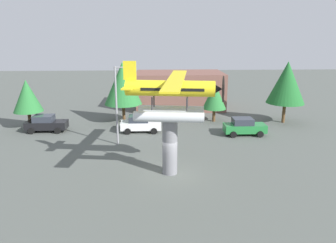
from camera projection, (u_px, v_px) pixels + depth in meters
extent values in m
plane|color=#515651|center=(170.00, 173.00, 24.15)|extent=(140.00, 140.00, 0.00)
cylinder|color=slate|center=(170.00, 146.00, 23.60)|extent=(1.10, 1.10, 4.20)
cylinder|color=silver|center=(169.00, 117.00, 22.00)|extent=(4.85, 1.35, 0.70)
cylinder|color=#333338|center=(187.00, 104.00, 22.16)|extent=(0.11, 0.11, 0.90)
cylinder|color=#333338|center=(152.00, 104.00, 22.37)|extent=(0.11, 0.11, 0.90)
cylinder|color=silver|center=(171.00, 110.00, 23.92)|extent=(4.85, 1.35, 0.70)
cylinder|color=#333338|center=(187.00, 101.00, 23.12)|extent=(0.11, 0.11, 0.90)
cylinder|color=#333338|center=(154.00, 101.00, 23.33)|extent=(0.11, 0.11, 0.90)
cylinder|color=yellow|center=(170.00, 88.00, 22.48)|extent=(6.29, 1.94, 1.10)
cube|color=black|center=(173.00, 88.00, 22.47)|extent=(4.46, 1.72, 0.20)
cone|color=#262628|center=(217.00, 89.00, 22.20)|extent=(0.81, 0.97, 0.88)
cylinder|color=black|center=(223.00, 89.00, 22.16)|extent=(0.29, 1.79, 1.80)
cube|color=yellow|center=(176.00, 80.00, 22.29)|extent=(2.51, 10.45, 0.12)
cube|color=yellow|center=(130.00, 86.00, 22.71)|extent=(1.08, 2.87, 0.10)
cube|color=yellow|center=(130.00, 70.00, 22.42)|extent=(0.91, 0.24, 1.30)
cube|color=black|center=(47.00, 125.00, 34.19)|extent=(4.20, 1.70, 0.80)
cube|color=#2D333D|center=(44.00, 118.00, 33.99)|extent=(2.00, 1.56, 0.64)
cylinder|color=black|center=(58.00, 131.00, 33.49)|extent=(0.64, 0.22, 0.64)
cylinder|color=black|center=(62.00, 126.00, 35.22)|extent=(0.64, 0.22, 0.64)
cylinder|color=black|center=(31.00, 131.00, 33.37)|extent=(0.64, 0.22, 0.64)
cylinder|color=black|center=(37.00, 126.00, 35.10)|extent=(0.64, 0.22, 0.64)
cube|color=white|center=(141.00, 125.00, 34.08)|extent=(4.20, 1.70, 0.80)
cube|color=#2D333D|center=(139.00, 119.00, 33.88)|extent=(2.00, 1.56, 0.64)
cylinder|color=black|center=(154.00, 131.00, 33.37)|extent=(0.64, 0.22, 0.64)
cylinder|color=black|center=(154.00, 126.00, 35.11)|extent=(0.64, 0.22, 0.64)
cylinder|color=black|center=(128.00, 131.00, 33.25)|extent=(0.64, 0.22, 0.64)
cylinder|color=black|center=(129.00, 127.00, 34.99)|extent=(0.64, 0.22, 0.64)
cube|color=#237A38|center=(245.00, 128.00, 33.04)|extent=(4.20, 1.70, 0.80)
cube|color=#2D333D|center=(243.00, 121.00, 32.84)|extent=(2.00, 1.56, 0.64)
cylinder|color=black|center=(260.00, 134.00, 32.34)|extent=(0.64, 0.22, 0.64)
cylinder|color=black|center=(255.00, 129.00, 34.08)|extent=(0.64, 0.22, 0.64)
cylinder|color=black|center=(233.00, 135.00, 32.22)|extent=(0.64, 0.22, 0.64)
cylinder|color=black|center=(229.00, 129.00, 33.96)|extent=(0.64, 0.22, 0.64)
cylinder|color=gray|center=(116.00, 107.00, 29.44)|extent=(0.18, 0.18, 7.24)
cylinder|color=gray|center=(124.00, 67.00, 28.55)|extent=(1.60, 0.12, 0.12)
cube|color=silver|center=(132.00, 68.00, 28.60)|extent=(0.50, 0.28, 0.20)
cube|color=brown|center=(180.00, 90.00, 44.82)|extent=(11.77, 6.90, 4.92)
cylinder|color=brown|center=(30.00, 120.00, 35.28)|extent=(0.36, 0.36, 1.89)
cone|color=#287033|center=(27.00, 96.00, 34.58)|extent=(3.10, 3.10, 3.44)
cylinder|color=brown|center=(124.00, 113.00, 37.76)|extent=(0.36, 0.36, 2.17)
cone|color=#287033|center=(123.00, 83.00, 36.85)|extent=(4.29, 4.29, 4.77)
cylinder|color=brown|center=(214.00, 115.00, 38.12)|extent=(0.36, 0.36, 1.55)
cone|color=#287033|center=(215.00, 96.00, 37.52)|extent=(2.74, 2.74, 3.05)
cylinder|color=brown|center=(284.00, 113.00, 37.58)|extent=(0.36, 0.36, 2.31)
cone|color=#1E6028|center=(287.00, 82.00, 36.65)|extent=(4.26, 4.26, 4.73)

